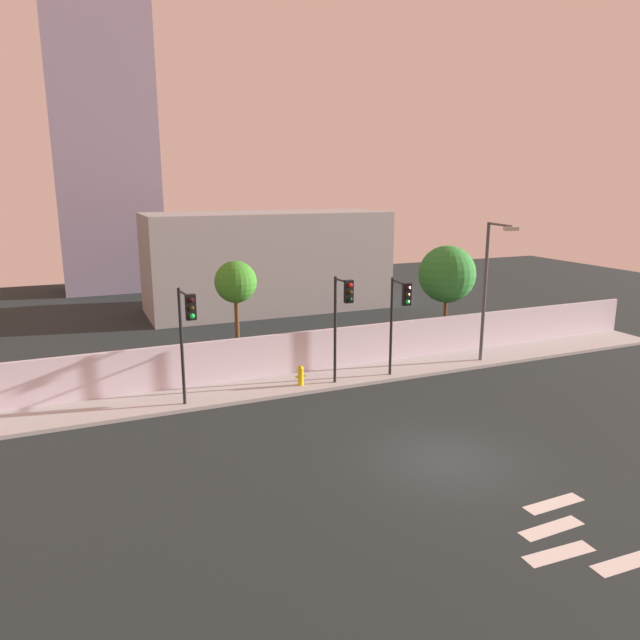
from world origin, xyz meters
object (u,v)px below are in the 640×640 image
traffic_light_center (400,308)px  roadside_tree_midleft (447,274)px  traffic_light_right (186,324)px  fire_hydrant (301,375)px  traffic_light_left (343,308)px  roadside_tree_leftmost (236,283)px  street_lamp_curbside (489,280)px

traffic_light_center → roadside_tree_midleft: 6.87m
traffic_light_right → fire_hydrant: traffic_light_right is taller
traffic_light_center → fire_hydrant: size_ratio=5.10×
traffic_light_left → roadside_tree_midleft: (7.82, 4.05, 0.34)m
roadside_tree_leftmost → traffic_light_center: bearing=-36.8°
traffic_light_left → roadside_tree_leftmost: bearing=128.8°
roadside_tree_leftmost → roadside_tree_midleft: roadside_tree_midleft is taller
traffic_light_center → roadside_tree_leftmost: 7.21m
traffic_light_right → fire_hydrant: (4.73, 1.04, -2.83)m
traffic_light_right → street_lamp_curbside: size_ratio=0.69×
traffic_light_left → roadside_tree_midleft: roadside_tree_midleft is taller
traffic_light_left → roadside_tree_leftmost: 5.23m
traffic_light_left → fire_hydrant: bearing=151.1°
roadside_tree_leftmost → roadside_tree_midleft: bearing=-0.0°
traffic_light_right → fire_hydrant: bearing=12.4°
street_lamp_curbside → fire_hydrant: street_lamp_curbside is taller
traffic_light_center → roadside_tree_midleft: (5.33, 4.30, 0.46)m
traffic_light_center → roadside_tree_leftmost: (-5.74, 4.30, 0.74)m
street_lamp_curbside → traffic_light_center: bearing=-171.7°
fire_hydrant → roadside_tree_midleft: 10.35m
roadside_tree_leftmost → roadside_tree_midleft: size_ratio=0.96×
fire_hydrant → street_lamp_curbside: bearing=-2.2°
street_lamp_curbside → roadside_tree_midleft: size_ratio=1.23×
traffic_light_right → street_lamp_curbside: bearing=2.9°
street_lamp_curbside → fire_hydrant: size_ratio=7.67×
street_lamp_curbside → roadside_tree_midleft: (0.26, 3.57, -0.26)m
traffic_light_right → traffic_light_center: bearing=-0.3°
traffic_light_left → street_lamp_curbside: (7.56, 0.48, 0.59)m
traffic_light_right → roadside_tree_leftmost: (2.97, 4.26, 0.62)m
street_lamp_curbside → roadside_tree_leftmost: 11.39m
roadside_tree_leftmost → traffic_light_right: bearing=-124.9°
traffic_light_center → street_lamp_curbside: 5.17m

